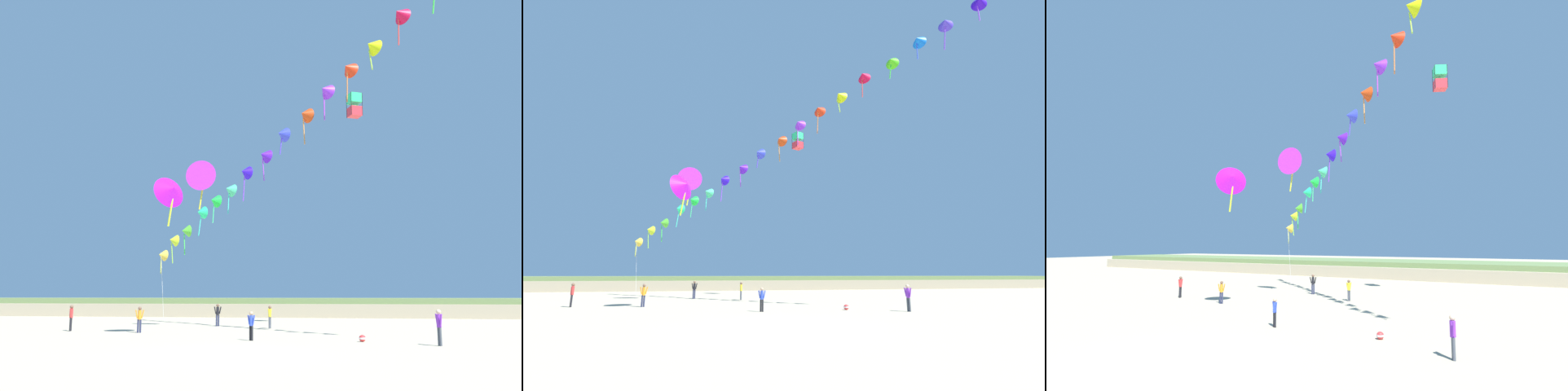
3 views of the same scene
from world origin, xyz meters
TOP-DOWN VIEW (x-y plane):
  - ground_plane at (0.00, 0.00)m, footprint 240.00×240.00m
  - dune_ridge at (0.00, 44.52)m, footprint 120.00×13.21m
  - person_near_left at (9.62, 5.44)m, footprint 0.29×0.60m
  - person_near_right at (-5.12, 20.72)m, footprint 0.59×0.33m
  - person_mid_center at (-13.69, 13.18)m, footprint 0.24×0.62m
  - person_far_left at (-8.40, 12.30)m, footprint 0.58×0.30m
  - person_far_right at (0.00, 7.14)m, footprint 0.50×0.36m
  - person_far_center at (-0.57, 18.37)m, footprint 0.26×0.57m
  - kite_banner_string at (1.52, 15.42)m, footprint 29.62×27.17m
  - large_kite_low_lead at (-5.74, 10.08)m, footprint 2.40×2.49m
  - large_kite_mid_trail at (-6.03, 18.49)m, footprint 2.46×0.98m
  - large_kite_high_solo at (6.20, 22.56)m, footprint 1.37×1.37m
  - beach_ball at (5.95, 7.32)m, footprint 0.36×0.36m

SIDE VIEW (x-z plane):
  - ground_plane at x=0.00m, z-range 0.00..0.00m
  - beach_ball at x=5.95m, z-range 0.00..0.36m
  - person_far_right at x=0.00m, z-range 0.12..1.67m
  - person_far_center at x=-0.57m, z-range 0.13..1.79m
  - person_far_left at x=-8.40m, z-range 0.13..1.82m
  - person_near_left at x=9.62m, z-range 0.14..1.88m
  - person_near_right at x=-5.12m, z-range 0.14..1.89m
  - person_mid_center at x=-13.69m, z-range 0.14..1.89m
  - dune_ridge at x=0.00m, z-range -0.01..2.10m
  - large_kite_low_lead at x=-5.74m, z-range 7.31..10.77m
  - large_kite_mid_trail at x=-6.03m, z-range 9.81..13.69m
  - kite_banner_string at x=1.52m, z-range 3.05..26.21m
  - large_kite_high_solo at x=6.20m, z-range 17.44..19.44m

